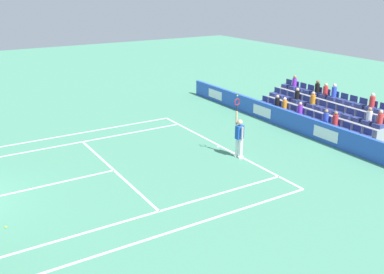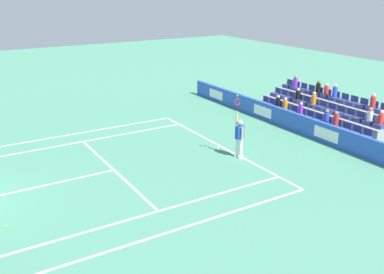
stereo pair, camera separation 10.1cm
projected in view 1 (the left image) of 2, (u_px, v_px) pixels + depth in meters
line_baseline at (221, 146)px, 20.96m from camera, size 10.97×0.10×0.01m
line_service at (114, 170)px, 18.25m from camera, size 8.23×0.10×0.01m
line_centre_service at (36, 188)px, 16.67m from camera, size 0.10×6.40×0.01m
line_singles_sideline_left at (74, 143)px, 21.33m from camera, size 0.10×11.89×0.01m
line_singles_sideline_right at (147, 215)px, 14.72m from camera, size 0.10×11.89×0.01m
line_doubles_sideline_left at (66, 136)px, 22.43m from camera, size 0.10×11.89×0.01m
line_doubles_sideline_right at (166, 233)px, 13.62m from camera, size 0.10×11.89×0.01m
line_centre_mark at (219, 147)px, 20.92m from camera, size 0.10×0.20×0.01m
sponsor_barrier at (292, 121)px, 23.11m from camera, size 19.03×0.22×1.00m
tennis_player at (239, 136)px, 19.32m from camera, size 0.53×0.38×2.85m
stadium_stand at (323, 114)px, 24.23m from camera, size 8.06×2.85×2.19m
loose_tennis_ball at (6, 227)px, 13.92m from camera, size 0.07×0.07×0.07m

